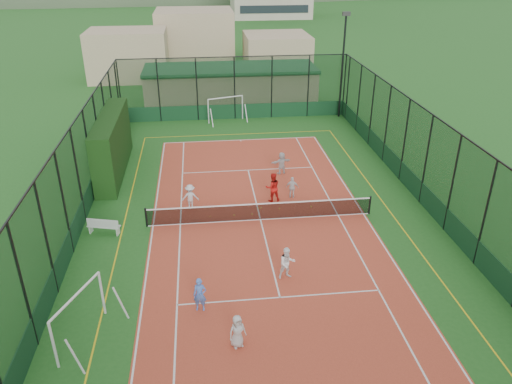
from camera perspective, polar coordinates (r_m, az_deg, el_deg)
ground at (r=25.85m, az=0.52°, el=-3.21°), size 300.00×300.00×0.00m
court_slab at (r=25.85m, az=0.52°, el=-3.20°), size 11.17×23.97×0.01m
tennis_net at (r=25.59m, az=0.52°, el=-2.18°), size 11.67×0.12×1.06m
perimeter_fence at (r=24.71m, az=0.54°, el=1.84°), size 18.12×34.12×5.00m
floodlight_ne at (r=41.46m, az=9.84°, el=13.96°), size 0.60×0.26×8.25m
clubhouse at (r=45.79m, az=-2.93°, el=12.18°), size 15.20×7.20×3.15m
hedge_left at (r=32.03m, az=-16.10°, el=5.27°), size 1.23×8.17×3.58m
white_bench at (r=25.56m, az=-17.01°, el=-3.68°), size 1.67×0.85×0.90m
futsal_goal_near at (r=19.20m, az=-19.52°, el=-13.36°), size 3.06×1.97×1.91m
futsal_goal_far at (r=40.54m, az=-3.49°, el=9.40°), size 3.13×1.73×1.94m
child_near_left at (r=18.09m, az=-2.14°, el=-15.62°), size 0.74×0.61×1.30m
child_near_mid at (r=19.66m, az=-6.43°, el=-11.58°), size 0.56×0.41×1.41m
child_near_right at (r=21.25m, az=3.58°, el=-8.11°), size 0.79×0.67×1.46m
child_far_left at (r=26.85m, az=-7.52°, el=-0.54°), size 0.92×0.54×1.40m
child_far_right at (r=27.89m, az=4.16°, el=0.53°), size 0.79×0.48×1.25m
child_far_back at (r=30.85m, az=2.95°, el=3.33°), size 1.36×0.77×1.39m
coach at (r=27.38m, az=1.92°, el=0.55°), size 0.88×0.73×1.66m
tennis_balls at (r=26.62m, az=0.27°, el=-2.17°), size 5.55×0.71×0.07m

